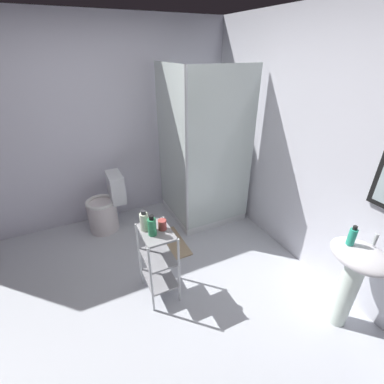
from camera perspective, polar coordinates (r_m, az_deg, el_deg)
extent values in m
cube|color=silver|center=(2.73, -10.18, -24.18)|extent=(4.20, 4.20, 0.02)
cube|color=white|center=(2.86, 25.63, 7.53)|extent=(4.20, 0.10, 2.50)
cube|color=white|center=(3.62, -20.60, 12.50)|extent=(0.10, 4.20, 2.50)
cube|color=white|center=(3.96, 2.15, -3.42)|extent=(0.90, 0.90, 0.10)
cube|color=silver|center=(3.35, -4.45, 9.43)|extent=(0.90, 0.02, 1.90)
cube|color=silver|center=(3.17, 6.31, 8.17)|extent=(0.02, 0.90, 1.90)
cylinder|color=silver|center=(2.96, -1.18, 6.91)|extent=(0.04, 0.04, 1.90)
cylinder|color=silver|center=(3.93, 2.17, -2.78)|extent=(0.08, 0.08, 0.00)
cylinder|color=white|center=(2.70, 29.97, -18.16)|extent=(0.15, 0.15, 0.68)
ellipsoid|color=white|center=(2.45, 32.28, -11.43)|extent=(0.46, 0.37, 0.13)
cylinder|color=silver|center=(2.48, 34.52, -8.34)|extent=(0.03, 0.03, 0.10)
cylinder|color=white|center=(3.69, -18.43, -4.91)|extent=(0.37, 0.37, 0.40)
torus|color=white|center=(3.58, -18.95, -2.02)|extent=(0.37, 0.37, 0.04)
cube|color=white|center=(3.52, -15.95, 1.03)|extent=(0.35, 0.17, 0.36)
cylinder|color=silver|center=(2.70, -11.12, -13.15)|extent=(0.02, 0.02, 0.74)
cylinder|color=silver|center=(2.44, -8.68, -18.33)|extent=(0.02, 0.02, 0.74)
cylinder|color=silver|center=(2.75, -5.81, -11.76)|extent=(0.02, 0.02, 0.74)
cylinder|color=silver|center=(2.50, -2.78, -16.61)|extent=(0.02, 0.02, 0.74)
cube|color=#99999E|center=(2.73, -6.89, -17.76)|extent=(0.36, 0.26, 0.02)
cube|color=#99999E|center=(2.54, -7.25, -13.54)|extent=(0.36, 0.26, 0.02)
cube|color=#99999E|center=(2.36, -7.66, -8.47)|extent=(0.36, 0.26, 0.02)
cylinder|color=#2DBC99|center=(2.38, 30.94, -8.20)|extent=(0.06, 0.06, 0.14)
cylinder|color=black|center=(2.34, 31.45, -6.54)|extent=(0.03, 0.03, 0.03)
cylinder|color=white|center=(2.34, -10.13, -6.28)|extent=(0.08, 0.08, 0.16)
cylinder|color=#333338|center=(2.29, -10.34, -4.29)|extent=(0.04, 0.04, 0.03)
cylinder|color=#31975F|center=(2.28, -8.51, -7.41)|extent=(0.07, 0.07, 0.15)
cylinder|color=black|center=(2.22, -8.69, -5.41)|extent=(0.04, 0.04, 0.04)
cylinder|color=#B24742|center=(2.35, -6.36, -6.94)|extent=(0.07, 0.07, 0.09)
cube|color=tan|center=(3.36, -5.21, -11.00)|extent=(0.60, 0.40, 0.02)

